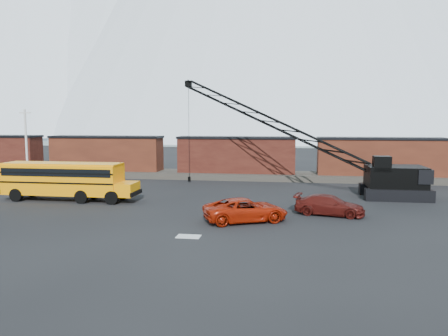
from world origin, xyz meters
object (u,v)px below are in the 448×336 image
Objects in this scene: school_bus at (67,179)px; crawler_crane at (274,123)px; maroon_suv at (329,205)px; red_pickup at (246,210)px.

school_bus is 19.72m from crawler_crane.
school_bus is at bearing 96.23° from maroon_suv.
school_bus is at bearing -152.32° from crawler_crane.
maroon_suv is at bearing -87.53° from red_pickup.
maroon_suv is (5.71, 2.90, -0.07)m from red_pickup.
school_bus is 2.37× the size of maroon_suv.
school_bus is at bearing 46.86° from red_pickup.
school_bus is 21.61m from maroon_suv.
crawler_crane reaches higher than school_bus.
red_pickup is 6.40m from maroon_suv.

